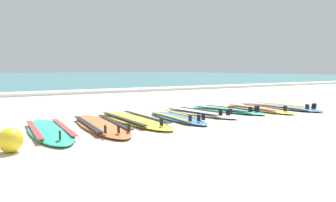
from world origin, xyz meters
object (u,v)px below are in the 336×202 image
(surfboard_4, at_px, (198,113))
(beach_ball, at_px, (10,140))
(surfboard_5, at_px, (226,110))
(surfboard_3, at_px, (176,117))
(surfboard_1, at_px, (101,125))
(surfboard_7, at_px, (280,107))
(surfboard_0, at_px, (49,130))
(surfboard_2, at_px, (134,120))
(surfboard_6, at_px, (257,109))

(surfboard_4, relative_size, beach_ball, 7.37)
(surfboard_5, bearing_deg, surfboard_3, -167.30)
(surfboard_3, bearing_deg, beach_ball, -160.27)
(surfboard_1, bearing_deg, surfboard_7, 2.10)
(surfboard_7, distance_m, beach_ball, 6.10)
(surfboard_0, relative_size, beach_ball, 8.25)
(surfboard_2, height_order, beach_ball, beach_ball)
(surfboard_0, bearing_deg, surfboard_3, 2.21)
(surfboard_3, xyz_separation_m, surfboard_5, (1.54, 0.35, -0.00))
(surfboard_3, bearing_deg, surfboard_4, 22.60)
(surfboard_1, height_order, beach_ball, beach_ball)
(surfboard_0, height_order, surfboard_1, same)
(surfboard_2, xyz_separation_m, surfboard_4, (1.53, 0.12, 0.00))
(surfboard_6, xyz_separation_m, beach_ball, (-5.28, -1.24, 0.11))
(surfboard_5, xyz_separation_m, surfboard_7, (1.50, -0.21, -0.00))
(surfboard_1, xyz_separation_m, surfboard_5, (3.04, 0.38, 0.00))
(surfboard_0, height_order, beach_ball, beach_ball)
(surfboard_3, relative_size, beach_ball, 6.89)
(surfboard_5, bearing_deg, beach_ball, -162.62)
(surfboard_3, distance_m, beach_ball, 3.14)
(surfboard_5, bearing_deg, surfboard_0, -173.55)
(surfboard_0, xyz_separation_m, beach_ball, (-0.63, -0.97, 0.11))
(surfboard_6, bearing_deg, surfboard_7, -4.03)
(surfboard_0, distance_m, beach_ball, 1.16)
(surfboard_2, bearing_deg, beach_ball, -150.00)
(surfboard_0, height_order, surfboard_4, same)
(surfboard_5, bearing_deg, surfboard_4, -177.19)
(beach_ball, bearing_deg, surfboard_2, 30.00)
(surfboard_0, bearing_deg, beach_ball, -123.05)
(surfboard_2, bearing_deg, surfboard_0, -169.69)
(surfboard_2, height_order, surfboard_7, same)
(surfboard_3, distance_m, surfboard_4, 0.80)
(surfboard_2, relative_size, surfboard_4, 1.21)
(surfboard_3, bearing_deg, surfboard_6, 4.46)
(surfboard_4, bearing_deg, beach_ball, -159.69)
(surfboard_0, relative_size, surfboard_2, 0.92)
(surfboard_6, bearing_deg, surfboard_2, 179.87)
(surfboard_4, xyz_separation_m, surfboard_5, (0.80, 0.04, 0.00))
(surfboard_2, relative_size, surfboard_3, 1.30)
(surfboard_0, relative_size, surfboard_3, 1.20)
(surfboard_1, xyz_separation_m, surfboard_7, (4.53, 0.17, 0.00))
(surfboard_4, distance_m, surfboard_6, 1.60)
(beach_ball, bearing_deg, surfboard_5, 17.38)
(surfboard_7, xyz_separation_m, beach_ball, (-5.98, -1.19, 0.11))
(surfboard_4, distance_m, beach_ball, 3.93)
(surfboard_2, distance_m, surfboard_6, 3.12)
(surfboard_1, distance_m, surfboard_7, 4.54)
(surfboard_3, height_order, surfboard_4, same)
(surfboard_3, height_order, surfboard_7, same)
(surfboard_4, bearing_deg, surfboard_5, 2.81)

